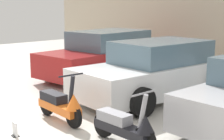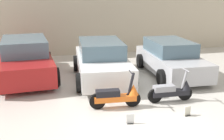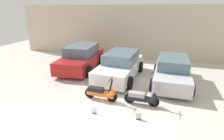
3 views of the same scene
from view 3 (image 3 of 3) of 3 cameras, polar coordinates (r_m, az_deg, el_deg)
ground_plane at (r=6.78m, az=-3.22°, el=-13.84°), size 28.00×28.00×0.00m
wall_back at (r=13.78m, az=7.68°, el=12.16°), size 19.60×0.12×3.99m
scooter_front_left at (r=7.47m, az=-3.26°, el=-7.24°), size 1.49×0.53×1.04m
scooter_front_right at (r=7.21m, az=10.14°, el=-8.73°), size 1.42×0.51×0.99m
car_rear_left at (r=11.50m, az=-9.96°, el=4.05°), size 2.34×4.50×1.49m
car_rear_center at (r=9.84m, az=2.73°, el=1.50°), size 2.31×4.34×1.43m
car_rear_right at (r=9.56m, az=18.99°, el=-0.36°), size 2.05×4.04×1.35m
placard_near_left_scooter at (r=6.72m, az=-5.70°, el=-13.09°), size 0.20×0.15×0.26m
placard_near_right_scooter at (r=6.46m, az=8.63°, el=-14.75°), size 0.20×0.15×0.26m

